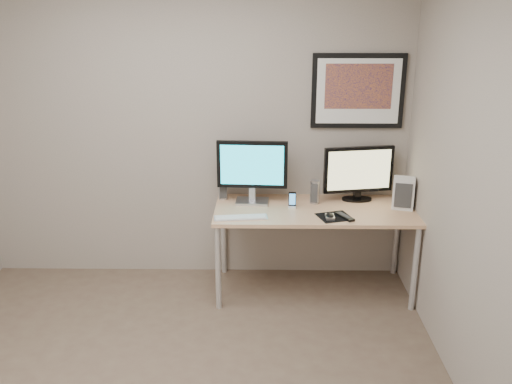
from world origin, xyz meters
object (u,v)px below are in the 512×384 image
desk (314,216)px  monitor_large (252,169)px  framed_art (358,91)px  speaker_left (223,188)px  phone_dock (292,200)px  speaker_right (315,192)px  fan_unit (403,193)px  monitor_tv (358,172)px  keyboard (241,217)px

desk → monitor_large: size_ratio=2.79×
desk → framed_art: size_ratio=2.13×
speaker_left → phone_dock: bearing=-27.1°
speaker_right → fan_unit: 0.71m
framed_art → fan_unit: (0.36, -0.31, -0.76)m
speaker_left → fan_unit: size_ratio=0.76×
framed_art → monitor_tv: framed_art is taller
monitor_large → speaker_right: 0.55m
speaker_right → monitor_large: bearing=-167.2°
phone_dock → framed_art: bearing=33.9°
phone_dock → fan_unit: bearing=3.2°
framed_art → monitor_large: framed_art is taller
monitor_large → speaker_left: bearing=163.1°
fan_unit → keyboard: bearing=-154.7°
framed_art → monitor_large: bearing=-166.8°
speaker_left → speaker_right: size_ratio=1.00×
speaker_left → framed_art: bearing=-1.6°
desk → framed_art: 1.07m
monitor_large → speaker_right: monitor_large is taller
desk → fan_unit: bearing=1.5°
speaker_right → fan_unit: bearing=3.8°
speaker_left → keyboard: size_ratio=0.47×
speaker_left → keyboard: speaker_left is taller
monitor_tv → phone_dock: monitor_tv is taller
speaker_left → fan_unit: bearing=-15.2°
speaker_left → phone_dock: speaker_left is taller
framed_art → monitor_tv: size_ratio=1.28×
framed_art → phone_dock: framed_art is taller
framed_art → speaker_left: size_ratio=3.87×
phone_dock → fan_unit: (0.89, 0.00, 0.06)m
framed_art → phone_dock: 1.03m
desk → monitor_large: monitor_large is taller
desk → speaker_left: bearing=163.5°
monitor_large → fan_unit: bearing=-1.8°
speaker_left → speaker_right: (0.76, -0.09, 0.00)m
monitor_tv → fan_unit: (0.34, -0.18, -0.12)m
desk → monitor_large: 0.63m
speaker_left → phone_dock: (0.57, -0.21, -0.03)m
framed_art → fan_unit: 0.90m
monitor_large → fan_unit: 1.23m
speaker_left → fan_unit: fan_unit is taller
monitor_large → keyboard: (-0.08, -0.35, -0.28)m
keyboard → phone_dock: bearing=23.2°
phone_dock → keyboard: size_ratio=0.33×
monitor_tv → desk: bearing=-162.0°
phone_dock → keyboard: (-0.41, -0.24, -0.06)m
monitor_large → monitor_tv: size_ratio=0.98×
monitor_tv → speaker_left: bearing=168.5°
speaker_left → desk: bearing=-23.7°
monitor_large → monitor_tv: monitor_large is taller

